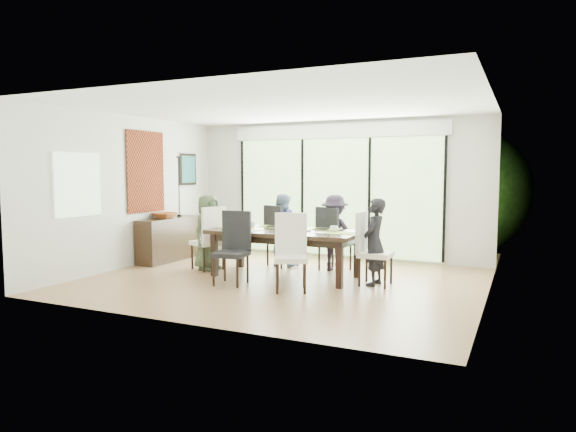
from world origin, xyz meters
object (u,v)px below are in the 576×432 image
at_px(table_top, 285,232).
at_px(person_far_right, 335,233).
at_px(chair_left_end, 207,238).
at_px(sideboard, 169,239).
at_px(person_left_end, 208,232).
at_px(cup_b, 291,228).
at_px(cup_c, 334,229).
at_px(chair_near_left, 231,248).
at_px(bowl, 165,215).
at_px(chair_near_right, 291,252).
at_px(cup_a, 252,224).
at_px(chair_far_right, 335,238).
at_px(chair_far_left, 283,235).
at_px(person_right_end, 375,242).
at_px(vase, 289,226).
at_px(chair_right_end, 376,249).
at_px(person_far_left, 282,230).
at_px(laptop, 237,228).

xyz_separation_m(table_top, person_far_right, (0.55, 0.83, -0.08)).
bearing_deg(chair_left_end, sideboard, -86.66).
bearing_deg(person_left_end, cup_b, -83.35).
bearing_deg(cup_c, cup_b, -162.90).
distance_m(chair_near_left, bowl, 2.51).
distance_m(chair_near_right, cup_a, 1.59).
bearing_deg(person_far_right, cup_c, 107.47).
height_order(table_top, chair_left_end, chair_left_end).
distance_m(chair_left_end, chair_far_right, 2.22).
height_order(chair_near_right, cup_c, chair_near_right).
distance_m(chair_far_right, chair_near_left, 2.02).
bearing_deg(chair_far_left, cup_c, 173.54).
xyz_separation_m(chair_left_end, cup_c, (2.30, 0.10, 0.25)).
xyz_separation_m(person_right_end, sideboard, (-4.16, 0.44, -0.24)).
distance_m(chair_left_end, chair_near_left, 1.33).
relative_size(vase, cup_a, 0.97).
xyz_separation_m(chair_right_end, person_right_end, (-0.02, 0.00, 0.10)).
relative_size(person_far_left, vase, 10.75).
bearing_deg(person_left_end, chair_near_right, -103.56).
bearing_deg(vase, cup_b, -56.31).
distance_m(table_top, vase, 0.12).
xyz_separation_m(vase, cup_b, (0.10, -0.15, -0.01)).
xyz_separation_m(chair_right_end, cup_a, (-2.20, 0.15, 0.25)).
distance_m(laptop, cup_c, 1.66).
bearing_deg(person_far_right, person_right_end, 136.81).
bearing_deg(cup_b, laptop, 180.00).
bearing_deg(cup_a, chair_far_left, 70.35).
xyz_separation_m(cup_b, sideboard, (-2.83, 0.54, -0.39)).
distance_m(chair_left_end, person_far_left, 1.34).
relative_size(vase, cup_c, 0.97).
distance_m(chair_near_right, bowl, 3.42).
distance_m(chair_left_end, person_far_right, 2.21).
relative_size(laptop, sideboard, 0.23).
relative_size(chair_right_end, chair_far_left, 1.00).
height_order(person_right_end, person_far_left, same).
bearing_deg(cup_b, cup_a, 163.61).
distance_m(chair_right_end, person_far_right, 1.27).
height_order(chair_near_right, person_right_end, person_right_end).
xyz_separation_m(chair_right_end, chair_near_left, (-2.00, -0.87, 0.00)).
relative_size(chair_left_end, laptop, 3.33).
distance_m(person_left_end, laptop, 0.65).
relative_size(chair_far_left, bowl, 2.56).
bearing_deg(chair_far_right, chair_near_right, 106.14).
distance_m(person_left_end, cup_a, 0.81).
bearing_deg(cup_a, bowl, 174.47).
distance_m(chair_far_right, vase, 0.98).
height_order(cup_b, bowl, bowl).
xyz_separation_m(chair_near_left, bowl, (-2.18, 1.21, 0.32)).
bearing_deg(chair_left_end, chair_far_right, 136.42).
bearing_deg(table_top, person_right_end, 0.00).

